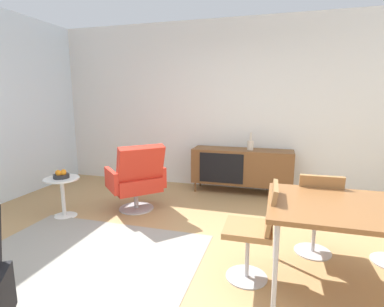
# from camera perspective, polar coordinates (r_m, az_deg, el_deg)

# --- Properties ---
(ground_plane) EXTENTS (8.32, 8.32, 0.00)m
(ground_plane) POSITION_cam_1_polar(r_m,az_deg,el_deg) (2.98, -0.22, -20.44)
(ground_plane) COLOR tan
(wall_back) EXTENTS (6.80, 0.12, 2.80)m
(wall_back) POSITION_cam_1_polar(r_m,az_deg,el_deg) (5.10, 8.11, 9.00)
(wall_back) COLOR silver
(wall_back) RESTS_ON ground_plane
(sideboard) EXTENTS (1.60, 0.45, 0.72)m
(sideboard) POSITION_cam_1_polar(r_m,az_deg,el_deg) (4.90, 9.51, -2.45)
(sideboard) COLOR brown
(sideboard) RESTS_ON ground_plane
(vase_cobalt) EXTENTS (0.10, 0.10, 0.28)m
(vase_cobalt) POSITION_cam_1_polar(r_m,az_deg,el_deg) (4.82, 11.16, 1.72)
(vase_cobalt) COLOR beige
(vase_cobalt) RESTS_ON sideboard
(dining_table) EXTENTS (1.60, 0.90, 0.74)m
(dining_table) POSITION_cam_1_polar(r_m,az_deg,el_deg) (2.64, 32.24, -9.70)
(dining_table) COLOR brown
(dining_table) RESTS_ON ground_plane
(dining_chair_back_left) EXTENTS (0.41, 0.43, 0.86)m
(dining_chair_back_left) POSITION_cam_1_polar(r_m,az_deg,el_deg) (3.16, 22.85, -10.05)
(dining_chair_back_left) COLOR #9E7042
(dining_chair_back_left) RESTS_ON ground_plane
(dining_chair_near_window) EXTENTS (0.43, 0.41, 0.86)m
(dining_chair_near_window) POSITION_cam_1_polar(r_m,az_deg,el_deg) (2.62, 12.13, -13.76)
(dining_chair_near_window) COLOR #9E7042
(dining_chair_near_window) RESTS_ON ground_plane
(lounge_chair_red) EXTENTS (0.91, 0.91, 0.95)m
(lounge_chair_red) POSITION_cam_1_polar(r_m,az_deg,el_deg) (4.12, -10.53, -4.62)
(lounge_chair_red) COLOR red
(lounge_chair_red) RESTS_ON ground_plane
(side_table_round) EXTENTS (0.44, 0.44, 0.52)m
(side_table_round) POSITION_cam_1_polar(r_m,az_deg,el_deg) (4.25, -23.58, -6.90)
(side_table_round) COLOR white
(side_table_round) RESTS_ON ground_plane
(fruit_bowl) EXTENTS (0.20, 0.20, 0.11)m
(fruit_bowl) POSITION_cam_1_polar(r_m,az_deg,el_deg) (4.19, -23.83, -3.75)
(fruit_bowl) COLOR #262628
(fruit_bowl) RESTS_ON side_table_round
(area_rug) EXTENTS (2.20, 1.70, 0.01)m
(area_rug) POSITION_cam_1_polar(r_m,az_deg,el_deg) (3.21, -20.33, -18.68)
(area_rug) COLOR gray
(area_rug) RESTS_ON ground_plane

